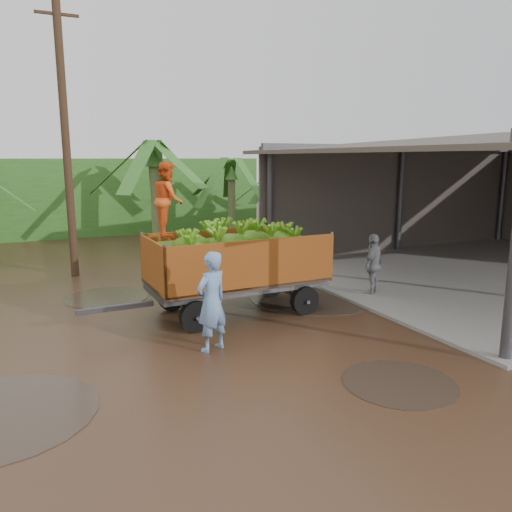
# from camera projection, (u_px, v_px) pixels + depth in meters

# --- Properties ---
(ground) EXTENTS (100.00, 100.00, 0.00)m
(ground) POSITION_uv_depth(u_px,v_px,m) (164.00, 340.00, 10.08)
(ground) COLOR black
(ground) RESTS_ON ground
(packing_shed) EXTENTS (12.78, 10.80, 4.76)m
(packing_shed) POSITION_uv_depth(u_px,v_px,m) (503.00, 193.00, 16.12)
(packing_shed) COLOR gray
(packing_shed) RESTS_ON ground
(hedge_north) EXTENTS (22.00, 3.00, 3.60)m
(hedge_north) POSITION_uv_depth(u_px,v_px,m) (28.00, 198.00, 23.07)
(hedge_north) COLOR #2D661E
(hedge_north) RESTS_ON ground
(banana_trailer) EXTENTS (5.69, 2.05, 3.55)m
(banana_trailer) POSITION_uv_depth(u_px,v_px,m) (235.00, 261.00, 11.67)
(banana_trailer) COLOR #CA631C
(banana_trailer) RESTS_ON ground
(man_blue) EXTENTS (0.83, 0.69, 1.93)m
(man_blue) POSITION_uv_depth(u_px,v_px,m) (212.00, 302.00, 9.39)
(man_blue) COLOR #6D93C7
(man_blue) RESTS_ON ground
(man_grey) EXTENTS (1.06, 0.86, 1.68)m
(man_grey) POSITION_uv_depth(u_px,v_px,m) (373.00, 265.00, 13.18)
(man_grey) COLOR gray
(man_grey) RESTS_ON ground
(utility_pole) EXTENTS (1.20, 0.24, 8.26)m
(utility_pole) POSITION_uv_depth(u_px,v_px,m) (66.00, 139.00, 14.81)
(utility_pole) COLOR #47301E
(utility_pole) RESTS_ON ground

